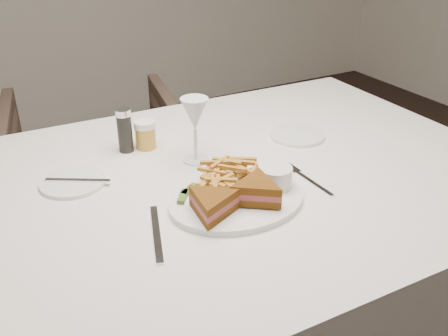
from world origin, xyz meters
name	(u,v)px	position (x,y,z in m)	size (l,w,h in m)	color
table	(216,292)	(-0.22, 0.13, 0.38)	(1.56, 1.04, 0.75)	silver
chair_far	(97,165)	(-0.28, 1.09, 0.36)	(0.70, 0.66, 0.72)	#47362B
table_setting	(218,172)	(-0.23, 0.08, 0.79)	(0.81, 0.59, 0.18)	white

